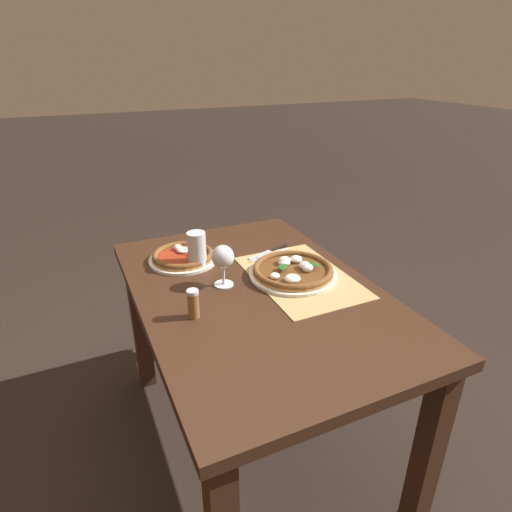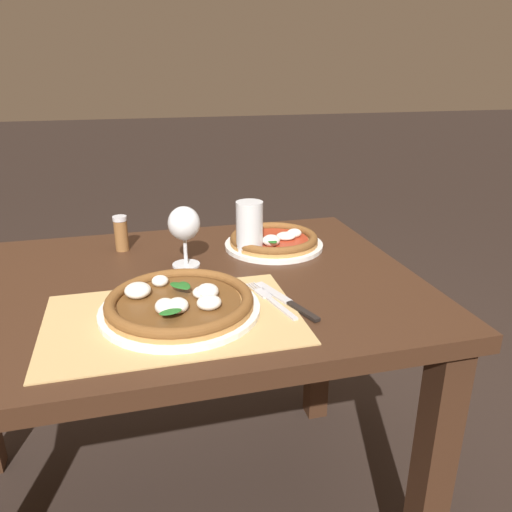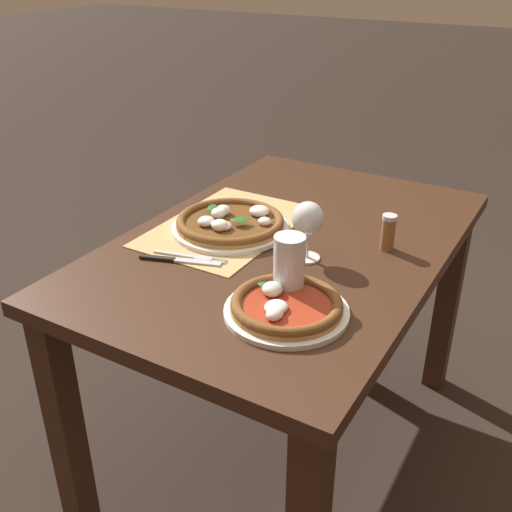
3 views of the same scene
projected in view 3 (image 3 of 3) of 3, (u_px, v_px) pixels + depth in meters
ground_plane at (282, 441)px, 1.97m from camera, size 24.00×24.00×0.00m
dining_table at (286, 276)px, 1.68m from camera, size 1.22×0.81×0.74m
paper_placemat at (227, 226)px, 1.70m from camera, size 0.50×0.33×0.00m
pizza_near at (230, 223)px, 1.67m from camera, size 0.33×0.33×0.05m
pizza_far at (286, 306)px, 1.29m from camera, size 0.27×0.27×0.05m
wine_glass at (308, 221)px, 1.48m from camera, size 0.08×0.08×0.16m
pint_glass at (289, 267)px, 1.35m from camera, size 0.07×0.07×0.15m
fork at (190, 257)px, 1.53m from camera, size 0.06×0.20×0.00m
knife at (180, 260)px, 1.51m from camera, size 0.08×0.21×0.01m
pepper_shaker at (388, 232)px, 1.56m from camera, size 0.04×0.04×0.10m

